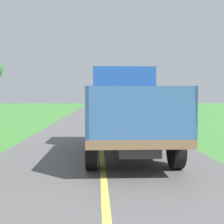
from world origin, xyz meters
TOP-DOWN VIEW (x-y plane):
  - banana_truck_near at (0.79, 10.10)m, footprint 2.38×5.82m

SIDE VIEW (x-z plane):
  - banana_truck_near at x=0.79m, z-range 0.06..2.86m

